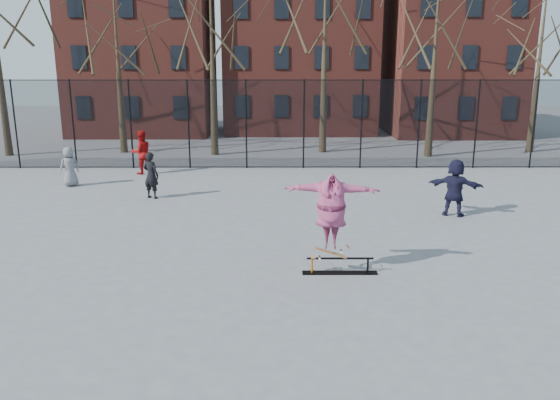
{
  "coord_description": "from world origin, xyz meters",
  "views": [
    {
      "loc": [
        0.06,
        -11.64,
        4.73
      ],
      "look_at": [
        0.1,
        1.5,
        1.4
      ],
      "focal_mm": 35.0,
      "sensor_mm": 36.0,
      "label": 1
    }
  ],
  "objects_px": {
    "skater": "(331,217)",
    "bystander_grey": "(69,167)",
    "bystander_navy": "(455,188)",
    "skate_rail": "(340,267)",
    "bystander_black": "(151,175)",
    "bystander_red": "(141,152)",
    "skateboard": "(330,255)"
  },
  "relations": [
    {
      "from": "bystander_black",
      "to": "bystander_red",
      "type": "relative_size",
      "value": 0.89
    },
    {
      "from": "bystander_grey",
      "to": "bystander_red",
      "type": "xyz_separation_m",
      "value": [
        2.22,
        2.43,
        0.17
      ]
    },
    {
      "from": "bystander_navy",
      "to": "bystander_black",
      "type": "bearing_deg",
      "value": 10.91
    },
    {
      "from": "bystander_grey",
      "to": "bystander_black",
      "type": "xyz_separation_m",
      "value": [
        3.63,
        -1.97,
        0.06
      ]
    },
    {
      "from": "skateboard",
      "to": "bystander_red",
      "type": "relative_size",
      "value": 0.43
    },
    {
      "from": "skater",
      "to": "bystander_grey",
      "type": "xyz_separation_m",
      "value": [
        -9.34,
        9.15,
        -0.57
      ]
    },
    {
      "from": "skateboard",
      "to": "skater",
      "type": "bearing_deg",
      "value": 90.0
    },
    {
      "from": "skater",
      "to": "bystander_navy",
      "type": "distance_m",
      "value": 6.53
    },
    {
      "from": "skate_rail",
      "to": "bystander_red",
      "type": "relative_size",
      "value": 0.92
    },
    {
      "from": "skateboard",
      "to": "skater",
      "type": "relative_size",
      "value": 0.38
    },
    {
      "from": "skater",
      "to": "skate_rail",
      "type": "bearing_deg",
      "value": 5.27
    },
    {
      "from": "bystander_black",
      "to": "skate_rail",
      "type": "bearing_deg",
      "value": 154.39
    },
    {
      "from": "skater",
      "to": "bystander_grey",
      "type": "height_order",
      "value": "skater"
    },
    {
      "from": "skater",
      "to": "bystander_grey",
      "type": "distance_m",
      "value": 13.09
    },
    {
      "from": "skater",
      "to": "bystander_navy",
      "type": "relative_size",
      "value": 1.17
    },
    {
      "from": "skater",
      "to": "bystander_black",
      "type": "xyz_separation_m",
      "value": [
        -5.71,
        7.17,
        -0.51
      ]
    },
    {
      "from": "skater",
      "to": "bystander_black",
      "type": "distance_m",
      "value": 9.18
    },
    {
      "from": "skater",
      "to": "bystander_black",
      "type": "bearing_deg",
      "value": 133.79
    },
    {
      "from": "bystander_red",
      "to": "skateboard",
      "type": "bearing_deg",
      "value": 91.16
    },
    {
      "from": "skateboard",
      "to": "skate_rail",
      "type": "bearing_deg",
      "value": 0.0
    },
    {
      "from": "skate_rail",
      "to": "skater",
      "type": "bearing_deg",
      "value": 180.0
    },
    {
      "from": "skate_rail",
      "to": "bystander_navy",
      "type": "bearing_deg",
      "value": 49.72
    },
    {
      "from": "skateboard",
      "to": "bystander_grey",
      "type": "xyz_separation_m",
      "value": [
        -9.34,
        9.15,
        0.34
      ]
    },
    {
      "from": "skate_rail",
      "to": "bystander_red",
      "type": "height_order",
      "value": "bystander_red"
    },
    {
      "from": "bystander_black",
      "to": "bystander_red",
      "type": "xyz_separation_m",
      "value": [
        -1.41,
        4.41,
        0.11
      ]
    },
    {
      "from": "skateboard",
      "to": "bystander_grey",
      "type": "height_order",
      "value": "bystander_grey"
    },
    {
      "from": "bystander_black",
      "to": "bystander_grey",
      "type": "bearing_deg",
      "value": -3.74
    },
    {
      "from": "bystander_grey",
      "to": "bystander_navy",
      "type": "relative_size",
      "value": 0.85
    },
    {
      "from": "skate_rail",
      "to": "bystander_black",
      "type": "height_order",
      "value": "bystander_black"
    },
    {
      "from": "skateboard",
      "to": "bystander_red",
      "type": "xyz_separation_m",
      "value": [
        -7.12,
        11.58,
        0.51
      ]
    },
    {
      "from": "skateboard",
      "to": "skater",
      "type": "xyz_separation_m",
      "value": [
        0.0,
        0.0,
        0.92
      ]
    },
    {
      "from": "skateboard",
      "to": "bystander_red",
      "type": "bearing_deg",
      "value": 121.59
    }
  ]
}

